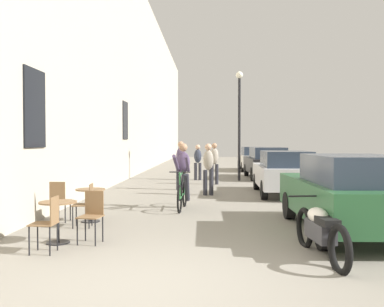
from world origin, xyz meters
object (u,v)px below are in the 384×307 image
Objects in this scene: cafe_chair_mid_toward_street at (59,198)px; cafe_chair_near_toward_street at (92,213)px; cafe_chair_near_toward_wall at (48,220)px; cafe_table_near at (58,213)px; parked_car_third at (266,162)px; pedestrian_mid at (181,162)px; pedestrian_furthest at (198,160)px; parked_car_nearest at (348,193)px; cafe_chair_mid_toward_wall at (86,202)px; street_lamp at (239,112)px; parked_car_fourth at (254,158)px; parked_motorcycle at (321,231)px; cyclist_on_bicycle at (183,178)px; cafe_table_mid at (90,198)px; pedestrian_near at (208,166)px; parked_car_second at (284,172)px; pedestrian_far at (214,161)px.

cafe_chair_near_toward_street is at bearing -56.17° from cafe_chair_mid_toward_street.
cafe_chair_near_toward_wall is at bearing -124.39° from cafe_chair_near_toward_street.
cafe_table_near is 0.17× the size of parked_car_third.
pedestrian_furthest is (0.52, 3.97, -0.09)m from pedestrian_mid.
parked_car_third is (4.79, 13.13, 0.26)m from cafe_chair_near_toward_street.
cafe_table_near is 0.17× the size of parked_car_nearest.
pedestrian_furthest is at bearing 105.53° from parked_car_nearest.
street_lamp is at bearing 69.86° from cafe_chair_mid_toward_wall.
street_lamp reaches higher than cafe_table_near.
cafe_chair_near_toward_street is at bearing -110.07° from parked_car_third.
cafe_chair_near_toward_wall is at bearing -105.24° from parked_car_fourth.
parked_motorcycle is (0.30, -12.75, -2.70)m from street_lamp.
parked_car_nearest is (3.32, -2.91, -0.03)m from cyclist_on_bicycle.
cafe_chair_near_toward_street is at bearing -69.87° from cafe_chair_mid_toward_wall.
cafe_chair_mid_toward_street is (-0.67, -0.08, -0.00)m from cafe_table_mid.
cafe_chair_mid_toward_wall is at bearing -100.56° from pedestrian_furthest.
parked_car_third reaches higher than cafe_chair_mid_toward_wall.
parked_motorcycle reaches higher than cafe_table_mid.
street_lamp is at bearing 71.62° from cafe_table_near.
cafe_chair_mid_toward_wall is at bearing 86.14° from cafe_table_near.
cafe_chair_near_toward_street is 13.98m from parked_car_third.
cyclist_on_bicycle is at bearing -103.34° from pedestrian_near.
cafe_table_mid is 0.41× the size of pedestrian_mid.
parked_car_second is (-0.16, 5.94, -0.03)m from parked_car_nearest.
pedestrian_furthest is at bearing 79.44° from cafe_chair_mid_toward_wall.
pedestrian_furthest is (2.12, 12.23, 0.39)m from cafe_table_near.
parked_car_second is (1.10, -5.08, -2.36)m from street_lamp.
cafe_table_mid is 0.17× the size of parked_car_third.
cafe_chair_mid_toward_wall is 0.22× the size of parked_car_fourth.
parked_car_third is 5.57m from parked_car_fourth.
pedestrian_near is at bearing -85.08° from pedestrian_furthest.
street_lamp is (1.39, 5.30, 2.15)m from pedestrian_near.
cafe_chair_mid_toward_street is 7.62m from parked_car_second.
cafe_chair_near_toward_wall is 9.05m from pedestrian_mid.
cafe_chair_near_toward_wall is 1.00× the size of cafe_chair_mid_toward_wall.
street_lamp is 2.97m from parked_car_third.
street_lamp is at bearing 75.28° from pedestrian_near.
parked_motorcycle is (-1.08, -13.96, -0.37)m from parked_car_third.
pedestrian_furthest is at bearing 119.20° from parked_car_second.
cafe_table_near is 0.41× the size of cyclist_on_bicycle.
pedestrian_furthest is at bearing 82.76° from cafe_chair_near_toward_street.
cyclist_on_bicycle is 5.22m from parked_motorcycle.
pedestrian_furthest is at bearing 99.48° from parked_motorcycle.
cafe_chair_mid_toward_street is 0.50× the size of pedestrian_mid.
pedestrian_far is (2.77, 10.93, 0.44)m from cafe_chair_near_toward_wall.
cafe_table_near is 5.34m from parked_car_nearest.
parked_motorcycle is (3.71, -0.84, -0.11)m from cafe_chair_near_toward_street.
cafe_table_near is 0.15× the size of street_lamp.
cafe_table_near is 0.44× the size of pedestrian_furthest.
cafe_chair_near_toward_street is 1.00× the size of cafe_chair_near_toward_wall.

